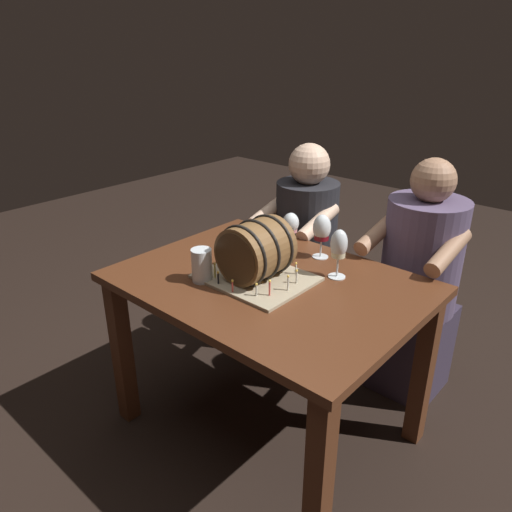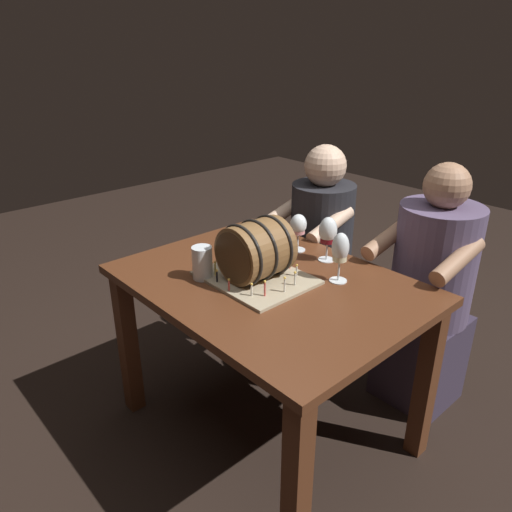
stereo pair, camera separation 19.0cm
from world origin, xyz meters
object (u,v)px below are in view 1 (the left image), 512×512
(wine_glass_rose, at_px, (291,225))
(wine_glass_red, at_px, (322,230))
(barrel_cake, at_px, (256,253))
(beer_pint, at_px, (202,267))
(dining_table, at_px, (269,306))
(wine_glass_white, at_px, (339,246))
(person_seated_left, at_px, (305,255))
(person_seated_right, at_px, (417,288))

(wine_glass_rose, bearing_deg, wine_glass_red, 4.61)
(barrel_cake, xyz_separation_m, wine_glass_rose, (-0.09, 0.33, 0.00))
(beer_pint, bearing_deg, dining_table, 43.52)
(wine_glass_red, bearing_deg, beer_pint, -113.56)
(dining_table, relative_size, wine_glass_rose, 6.88)
(barrel_cake, relative_size, wine_glass_white, 2.08)
(wine_glass_rose, xyz_separation_m, beer_pint, (-0.06, -0.48, -0.06))
(beer_pint, height_order, person_seated_left, person_seated_left)
(dining_table, relative_size, barrel_cake, 2.78)
(wine_glass_white, relative_size, beer_pint, 1.52)
(barrel_cake, distance_m, wine_glass_rose, 0.35)
(wine_glass_red, xyz_separation_m, wine_glass_rose, (-0.16, -0.01, -0.01))
(person_seated_right, bearing_deg, wine_glass_red, -128.38)
(wine_glass_rose, height_order, beer_pint, wine_glass_rose)
(wine_glass_red, height_order, person_seated_left, person_seated_left)
(wine_glass_rose, relative_size, person_seated_right, 0.15)
(beer_pint, bearing_deg, person_seated_left, 98.69)
(wine_glass_rose, relative_size, beer_pint, 1.28)
(wine_glass_white, bearing_deg, barrel_cake, -135.22)
(barrel_cake, bearing_deg, beer_pint, -134.69)
(wine_glass_white, bearing_deg, wine_glass_red, 143.67)
(person_seated_left, bearing_deg, barrel_cake, -68.69)
(wine_glass_white, relative_size, person_seated_right, 0.17)
(wine_glass_red, relative_size, beer_pint, 1.47)
(person_seated_left, relative_size, person_seated_right, 0.98)
(wine_glass_red, bearing_deg, dining_table, -94.65)
(dining_table, relative_size, wine_glass_red, 6.00)
(person_seated_right, bearing_deg, wine_glass_white, -105.48)
(barrel_cake, distance_m, beer_pint, 0.22)
(wine_glass_rose, bearing_deg, dining_table, -66.38)
(dining_table, height_order, wine_glass_white, wine_glass_white)
(barrel_cake, relative_size, person_seated_left, 0.37)
(barrel_cake, xyz_separation_m, wine_glass_red, (0.07, 0.35, 0.01))
(dining_table, bearing_deg, wine_glass_red, 85.35)
(wine_glass_rose, xyz_separation_m, person_seated_left, (-0.19, 0.39, -0.34))
(dining_table, xyz_separation_m, person_seated_left, (-0.33, 0.69, -0.10))
(dining_table, distance_m, beer_pint, 0.32)
(beer_pint, xyz_separation_m, person_seated_right, (0.52, 0.88, -0.26))
(barrel_cake, height_order, person_seated_left, person_seated_left)
(dining_table, distance_m, wine_glass_red, 0.40)
(wine_glass_white, distance_m, person_seated_left, 0.80)
(wine_glass_white, relative_size, person_seated_left, 0.18)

